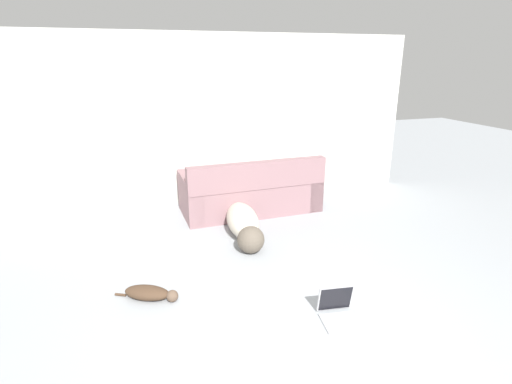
# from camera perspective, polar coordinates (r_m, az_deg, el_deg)

# --- Properties ---
(ground_plane) EXTENTS (20.00, 20.00, 0.00)m
(ground_plane) POSITION_cam_1_polar(r_m,az_deg,el_deg) (3.01, 7.60, -24.64)
(ground_plane) COLOR #999EA3
(wall_back) EXTENTS (6.46, 0.06, 2.40)m
(wall_back) POSITION_cam_1_polar(r_m,az_deg,el_deg) (5.81, -7.70, 9.92)
(wall_back) COLOR beige
(wall_back) RESTS_ON ground_plane
(couch) EXTENTS (1.92, 0.92, 0.79)m
(couch) POSITION_cam_1_polar(r_m,az_deg,el_deg) (5.61, -0.78, -0.07)
(couch) COLOR gray
(couch) RESTS_ON ground_plane
(dog) EXTENTS (0.47, 1.39, 0.33)m
(dog) POSITION_cam_1_polar(r_m,az_deg,el_deg) (4.83, -1.73, -4.54)
(dog) COLOR beige
(dog) RESTS_ON ground_plane
(cat) EXTENTS (0.57, 0.36, 0.12)m
(cat) POSITION_cam_1_polar(r_m,az_deg,el_deg) (3.80, -14.93, -13.77)
(cat) COLOR #473323
(cat) RESTS_ON ground_plane
(laptop_open) EXTENTS (0.34, 0.34, 0.26)m
(laptop_open) POSITION_cam_1_polar(r_m,az_deg,el_deg) (3.52, 11.57, -15.92)
(laptop_open) COLOR #B7B7BC
(laptop_open) RESTS_ON ground_plane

